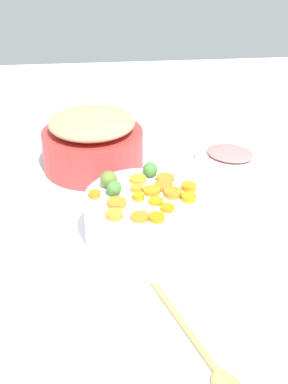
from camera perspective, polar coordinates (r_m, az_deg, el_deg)
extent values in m
cube|color=white|center=(1.25, -0.49, -4.09)|extent=(2.40, 2.40, 0.02)
cylinder|color=white|center=(1.18, 0.00, -2.63)|extent=(0.25, 0.25, 0.11)
cylinder|color=red|center=(1.48, -5.14, 4.26)|extent=(0.26, 0.26, 0.10)
ellipsoid|color=tan|center=(1.45, -5.27, 6.94)|extent=(0.22, 0.22, 0.05)
cylinder|color=orange|center=(1.16, -4.99, -0.23)|extent=(0.03, 0.03, 0.01)
cylinder|color=orange|center=(1.18, -0.74, 0.38)|extent=(0.03, 0.03, 0.01)
cylinder|color=orange|center=(1.09, -2.99, -2.29)|extent=(0.05, 0.05, 0.01)
cylinder|color=orange|center=(1.21, 2.16, 1.37)|extent=(0.05, 0.05, 0.01)
cylinder|color=orange|center=(1.13, -2.76, -1.08)|extent=(0.05, 0.05, 0.01)
cylinder|color=orange|center=(1.18, 4.52, 0.52)|extent=(0.04, 0.04, 0.01)
cylinder|color=orange|center=(1.08, 1.27, -2.57)|extent=(0.04, 0.04, 0.01)
cylinder|color=orange|center=(1.19, 1.97, 0.63)|extent=(0.05, 0.05, 0.01)
cylinder|color=orange|center=(1.13, 1.23, -0.93)|extent=(0.03, 0.03, 0.01)
cylinder|color=orange|center=(1.17, 0.76, 0.12)|extent=(0.05, 0.05, 0.01)
cylinder|color=orange|center=(1.11, 2.37, -1.61)|extent=(0.04, 0.04, 0.01)
cylinder|color=orange|center=(1.08, -0.42, -2.51)|extent=(0.05, 0.05, 0.01)
cylinder|color=orange|center=(1.14, 4.52, -0.57)|extent=(0.03, 0.03, 0.01)
cylinder|color=orange|center=(1.14, -0.57, -0.44)|extent=(0.03, 0.03, 0.01)
cylinder|color=orange|center=(1.16, 2.91, -0.10)|extent=(0.05, 0.05, 0.01)
cylinder|color=orange|center=(1.21, -0.49, 1.30)|extent=(0.04, 0.04, 0.01)
sphere|color=#43833A|center=(1.22, 0.64, 2.28)|extent=(0.03, 0.03, 0.03)
sphere|color=#46823A|center=(1.16, -3.03, 0.39)|extent=(0.03, 0.03, 0.03)
sphere|color=olive|center=(1.18, -3.56, 1.27)|extent=(0.04, 0.04, 0.04)
cube|color=tan|center=(1.01, 3.98, -13.20)|extent=(0.24, 0.09, 0.01)
ellipsoid|color=tan|center=(0.92, 8.27, -18.56)|extent=(0.07, 0.06, 0.01)
cylinder|color=white|center=(1.56, 9.20, 3.65)|extent=(0.22, 0.22, 0.01)
ellipsoid|color=#C77170|center=(1.54, 8.65, 3.88)|extent=(0.17, 0.17, 0.02)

